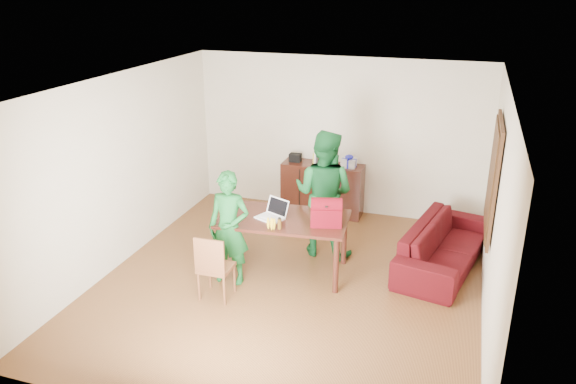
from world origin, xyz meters
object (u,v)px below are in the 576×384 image
(person_near, at_px, (229,228))
(red_bag, at_px, (326,215))
(sofa, at_px, (444,245))
(laptop, at_px, (270,216))
(chair, at_px, (216,279))
(table, at_px, (284,225))
(bottle, at_px, (279,223))
(person_far, at_px, (324,194))

(person_near, bearing_deg, red_bag, 17.73)
(sofa, bearing_deg, red_bag, 133.50)
(laptop, xyz_separation_m, sofa, (2.30, 0.96, -0.55))
(chair, height_order, person_near, person_near)
(person_near, relative_size, red_bag, 3.85)
(table, distance_m, person_near, 0.77)
(bottle, bearing_deg, sofa, 30.72)
(table, distance_m, person_far, 0.86)
(person_far, relative_size, bottle, 11.89)
(chair, relative_size, person_far, 0.47)
(table, bearing_deg, laptop, -155.66)
(table, xyz_separation_m, bottle, (0.07, -0.36, 0.19))
(chair, bearing_deg, person_far, 58.69)
(chair, xyz_separation_m, laptop, (0.44, 0.82, 0.61))
(red_bag, relative_size, sofa, 0.19)
(table, height_order, bottle, bottle)
(chair, bearing_deg, laptop, 61.19)
(person_far, height_order, sofa, person_far)
(person_near, distance_m, sofa, 3.08)
(bottle, relative_size, red_bag, 0.39)
(laptop, bearing_deg, table, 53.60)
(red_bag, bearing_deg, person_far, 93.06)
(table, height_order, chair, chair)
(red_bag, distance_m, sofa, 1.89)
(person_near, distance_m, red_bag, 1.30)
(bottle, bearing_deg, laptop, 131.24)
(sofa, bearing_deg, person_near, 128.32)
(red_bag, bearing_deg, table, 161.09)
(person_far, relative_size, red_bag, 4.67)
(person_far, distance_m, bottle, 1.14)
(chair, relative_size, bottle, 5.61)
(laptop, xyz_separation_m, bottle, (0.23, -0.27, 0.03))
(table, relative_size, chair, 2.05)
(person_near, bearing_deg, chair, -92.42)
(red_bag, height_order, sofa, red_bag)
(chair, bearing_deg, table, 55.86)
(chair, distance_m, red_bag, 1.66)
(table, relative_size, person_near, 1.17)
(sofa, bearing_deg, table, 124.31)
(table, bearing_deg, chair, -128.92)
(laptop, distance_m, bottle, 0.36)
(person_near, relative_size, laptop, 3.64)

